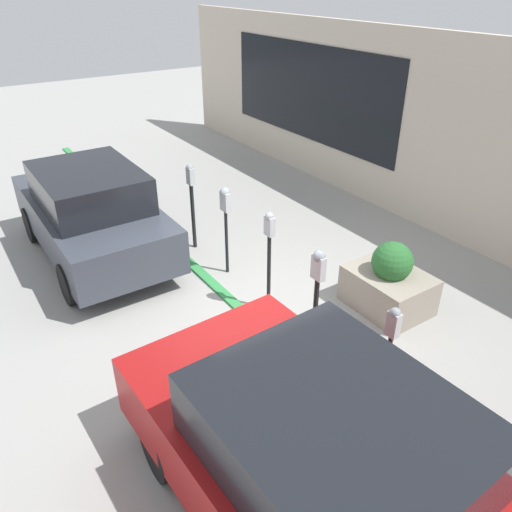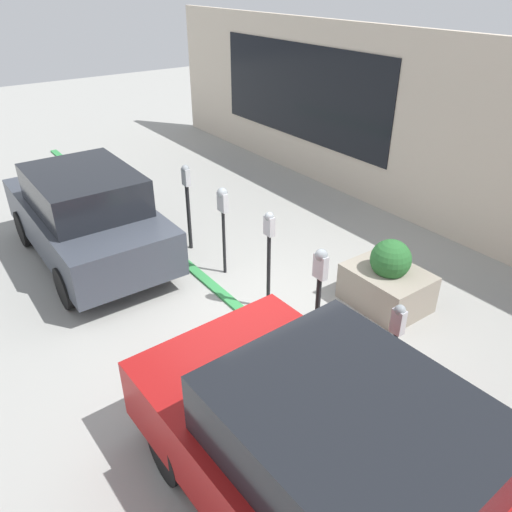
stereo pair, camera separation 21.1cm
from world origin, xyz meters
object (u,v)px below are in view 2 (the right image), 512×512
parking_meter_middle (269,242)px  parked_car_front (335,462)px  parked_car_middle (87,215)px  parking_meter_nearest (396,337)px  parking_meter_fourth (223,208)px  parking_meter_farthest (187,194)px  parking_meter_second (320,280)px  planter_box (387,281)px

parking_meter_middle → parked_car_front: size_ratio=0.39×
parked_car_middle → parking_meter_nearest: bearing=-163.5°
parking_meter_fourth → parking_meter_farthest: size_ratio=0.96×
parking_meter_nearest → parked_car_front: (-0.67, 1.51, -0.18)m
parking_meter_nearest → parking_meter_second: 1.21m
parking_meter_middle → planter_box: size_ratio=1.35×
parking_meter_nearest → parking_meter_middle: size_ratio=0.89×
parking_meter_fourth → planter_box: bearing=-146.2°
parking_meter_second → parked_car_middle: size_ratio=0.39×
parking_meter_farthest → parking_meter_middle: bearing=-179.5°
parking_meter_nearest → parking_meter_fourth: size_ratio=0.92×
parking_meter_nearest → parking_meter_second: bearing=0.4°
planter_box → parked_car_middle: size_ratio=0.30×
parking_meter_second → parking_meter_nearest: bearing=-179.6°
planter_box → parked_car_front: 3.69m
parking_meter_nearest → parking_meter_second: parking_meter_second is taller
parking_meter_second → planter_box: 1.70m
parking_meter_farthest → parked_car_middle: 1.72m
planter_box → parked_car_front: size_ratio=0.29×
planter_box → parked_car_middle: 5.00m
parking_meter_second → parking_meter_middle: parking_meter_middle is taller
parking_meter_nearest → parking_meter_fourth: (3.56, -0.08, 0.18)m
parking_meter_farthest → parked_car_middle: (0.65, 1.58, -0.22)m
parking_meter_nearest → parked_car_front: size_ratio=0.34×
parking_meter_fourth → parked_car_middle: (1.73, 1.62, -0.33)m
planter_box → parking_meter_farthest: bearing=24.7°
parking_meter_farthest → parking_meter_nearest: bearing=179.5°
parking_meter_middle → planter_box: parking_meter_middle is taller
parking_meter_nearest → parking_meter_farthest: parking_meter_farthest is taller
parked_car_middle → parking_meter_farthest: bearing=-112.0°
parking_meter_farthest → parked_car_middle: bearing=67.7°
parking_meter_fourth → planter_box: size_ratio=1.30×
parking_meter_fourth → parked_car_front: 4.53m
parking_meter_fourth → parking_meter_farthest: (1.09, 0.04, -0.11)m
parking_meter_farthest → parked_car_front: parked_car_front is taller
parking_meter_nearest → parked_car_middle: parked_car_middle is taller
parking_meter_nearest → planter_box: size_ratio=1.20×
parking_meter_middle → parked_car_front: 3.39m
parking_meter_second → planter_box: size_ratio=1.30×
parking_meter_fourth → parking_meter_farthest: bearing=2.2°
parking_meter_middle → planter_box: bearing=-122.8°
parked_car_middle → parked_car_front: bearing=-179.4°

